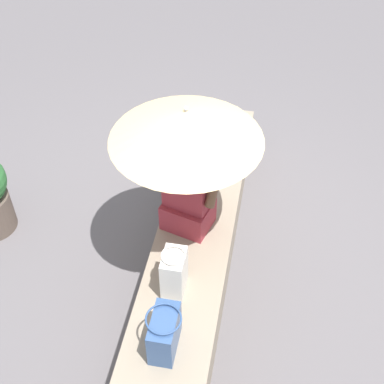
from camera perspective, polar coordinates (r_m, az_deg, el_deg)
ground_plane at (r=4.36m, az=0.40°, el=-7.51°), size 14.00×14.00×0.00m
stone_bench at (r=4.19m, az=0.41°, el=-5.69°), size 3.10×0.56×0.43m
person_seated at (r=3.77m, az=-0.45°, el=0.58°), size 0.36×0.51×0.90m
parasol at (r=3.36m, az=-0.62°, el=7.08°), size 1.00×1.00×1.11m
handbag_black at (r=4.54m, az=1.28°, el=5.68°), size 0.20×0.15×0.33m
tote_bag_canvas at (r=3.32m, az=-2.95°, el=-14.70°), size 0.29×0.22×0.30m
shoulder_bag_spare at (r=3.54m, az=-1.91°, el=-8.54°), size 0.21×0.16×0.35m
magazine at (r=4.92m, az=2.46°, el=6.83°), size 0.28×0.20×0.01m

